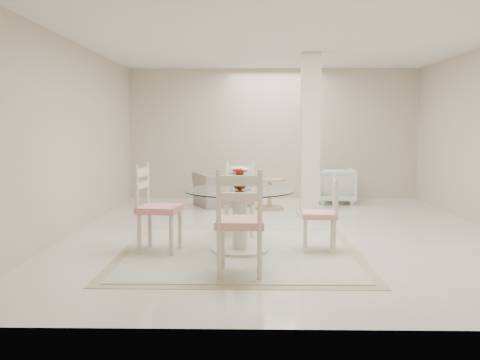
{
  "coord_description": "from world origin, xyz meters",
  "views": [
    {
      "loc": [
        -0.5,
        -7.12,
        1.49
      ],
      "look_at": [
        -0.61,
        -0.97,
        0.85
      ],
      "focal_mm": 38.0,
      "sensor_mm": 36.0,
      "label": 1
    }
  ],
  "objects_px": {
    "recliner_taupe": "(223,189)",
    "side_table": "(270,195)",
    "dining_chair_north": "(239,193)",
    "column": "(310,136)",
    "armchair_white": "(335,186)",
    "dining_chair_east": "(325,208)",
    "dining_table": "(240,221)",
    "red_vase": "(240,179)",
    "dining_chair_west": "(153,201)",
    "dining_chair_south": "(240,215)"
  },
  "relations": [
    {
      "from": "dining_table",
      "to": "dining_chair_east",
      "type": "xyz_separation_m",
      "value": [
        1.02,
        0.02,
        0.15
      ]
    },
    {
      "from": "recliner_taupe",
      "to": "armchair_white",
      "type": "bearing_deg",
      "value": 166.11
    },
    {
      "from": "dining_chair_north",
      "to": "armchair_white",
      "type": "xyz_separation_m",
      "value": [
        1.84,
        3.03,
        -0.24
      ]
    },
    {
      "from": "column",
      "to": "dining_chair_north",
      "type": "distance_m",
      "value": 1.99
    },
    {
      "from": "column",
      "to": "dining_table",
      "type": "bearing_deg",
      "value": -114.29
    },
    {
      "from": "red_vase",
      "to": "dining_chair_south",
      "type": "xyz_separation_m",
      "value": [
        0.02,
        -1.03,
        -0.25
      ]
    },
    {
      "from": "armchair_white",
      "to": "column",
      "type": "bearing_deg",
      "value": 67.94
    },
    {
      "from": "side_table",
      "to": "dining_table",
      "type": "bearing_deg",
      "value": -98.47
    },
    {
      "from": "armchair_white",
      "to": "side_table",
      "type": "distance_m",
      "value": 1.54
    },
    {
      "from": "column",
      "to": "dining_table",
      "type": "xyz_separation_m",
      "value": [
        -1.11,
        -2.47,
        -0.97
      ]
    },
    {
      "from": "red_vase",
      "to": "dining_chair_south",
      "type": "relative_size",
      "value": 0.23
    },
    {
      "from": "recliner_taupe",
      "to": "side_table",
      "type": "height_order",
      "value": "recliner_taupe"
    },
    {
      "from": "armchair_white",
      "to": "side_table",
      "type": "bearing_deg",
      "value": 32.26
    },
    {
      "from": "dining_chair_north",
      "to": "side_table",
      "type": "xyz_separation_m",
      "value": [
        0.51,
        2.25,
        -0.33
      ]
    },
    {
      "from": "dining_chair_north",
      "to": "column",
      "type": "bearing_deg",
      "value": 53.53
    },
    {
      "from": "column",
      "to": "dining_chair_south",
      "type": "xyz_separation_m",
      "value": [
        -1.09,
        -3.49,
        -0.72
      ]
    },
    {
      "from": "dining_chair_east",
      "to": "armchair_white",
      "type": "relative_size",
      "value": 1.35
    },
    {
      "from": "red_vase",
      "to": "side_table",
      "type": "distance_m",
      "value": 3.36
    },
    {
      "from": "recliner_taupe",
      "to": "red_vase",
      "type": "bearing_deg",
      "value": 71.24
    },
    {
      "from": "recliner_taupe",
      "to": "armchair_white",
      "type": "relative_size",
      "value": 1.3
    },
    {
      "from": "red_vase",
      "to": "dining_chair_south",
      "type": "distance_m",
      "value": 1.06
    },
    {
      "from": "dining_chair_north",
      "to": "recliner_taupe",
      "type": "xyz_separation_m",
      "value": [
        -0.36,
        2.6,
        -0.27
      ]
    },
    {
      "from": "dining_chair_west",
      "to": "armchair_white",
      "type": "xyz_separation_m",
      "value": [
        2.84,
        4.06,
        -0.28
      ]
    },
    {
      "from": "dining_table",
      "to": "armchair_white",
      "type": "distance_m",
      "value": 4.44
    },
    {
      "from": "dining_chair_east",
      "to": "recliner_taupe",
      "type": "distance_m",
      "value": 3.87
    },
    {
      "from": "dining_chair_north",
      "to": "recliner_taupe",
      "type": "bearing_deg",
      "value": 99.69
    },
    {
      "from": "column",
      "to": "dining_chair_north",
      "type": "xyz_separation_m",
      "value": [
        -1.14,
        -1.45,
        -0.77
      ]
    },
    {
      "from": "dining_chair_west",
      "to": "recliner_taupe",
      "type": "height_order",
      "value": "dining_chair_west"
    },
    {
      "from": "dining_chair_east",
      "to": "dining_chair_north",
      "type": "height_order",
      "value": "dining_chair_north"
    },
    {
      "from": "dining_chair_north",
      "to": "armchair_white",
      "type": "height_order",
      "value": "dining_chair_north"
    },
    {
      "from": "dining_chair_west",
      "to": "dining_chair_north",
      "type": "bearing_deg",
      "value": -36.57
    },
    {
      "from": "red_vase",
      "to": "recliner_taupe",
      "type": "relative_size",
      "value": 0.28
    },
    {
      "from": "dining_table",
      "to": "column",
      "type": "bearing_deg",
      "value": 65.71
    },
    {
      "from": "armchair_white",
      "to": "red_vase",
      "type": "bearing_deg",
      "value": 67.67
    },
    {
      "from": "armchair_white",
      "to": "side_table",
      "type": "height_order",
      "value": "armchair_white"
    },
    {
      "from": "dining_table",
      "to": "dining_chair_north",
      "type": "xyz_separation_m",
      "value": [
        -0.02,
        1.02,
        0.2
      ]
    },
    {
      "from": "dining_chair_north",
      "to": "side_table",
      "type": "distance_m",
      "value": 2.33
    },
    {
      "from": "dining_chair_north",
      "to": "dining_chair_west",
      "type": "relative_size",
      "value": 0.95
    },
    {
      "from": "dining_chair_east",
      "to": "side_table",
      "type": "height_order",
      "value": "dining_chair_east"
    },
    {
      "from": "dining_table",
      "to": "dining_chair_west",
      "type": "height_order",
      "value": "dining_chair_west"
    },
    {
      "from": "dining_chair_east",
      "to": "side_table",
      "type": "distance_m",
      "value": 3.3
    },
    {
      "from": "red_vase",
      "to": "armchair_white",
      "type": "distance_m",
      "value": 4.47
    },
    {
      "from": "dining_chair_east",
      "to": "armchair_white",
      "type": "height_order",
      "value": "dining_chair_east"
    },
    {
      "from": "dining_chair_north",
      "to": "recliner_taupe",
      "type": "relative_size",
      "value": 1.14
    },
    {
      "from": "column",
      "to": "side_table",
      "type": "xyz_separation_m",
      "value": [
        -0.63,
        0.8,
        -1.09
      ]
    },
    {
      "from": "column",
      "to": "dining_chair_east",
      "type": "relative_size",
      "value": 2.66
    },
    {
      "from": "dining_chair_north",
      "to": "recliner_taupe",
      "type": "distance_m",
      "value": 2.64
    },
    {
      "from": "column",
      "to": "dining_chair_east",
      "type": "distance_m",
      "value": 2.58
    },
    {
      "from": "side_table",
      "to": "recliner_taupe",
      "type": "bearing_deg",
      "value": 158.04
    },
    {
      "from": "column",
      "to": "dining_chair_west",
      "type": "distance_m",
      "value": 3.36
    }
  ]
}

